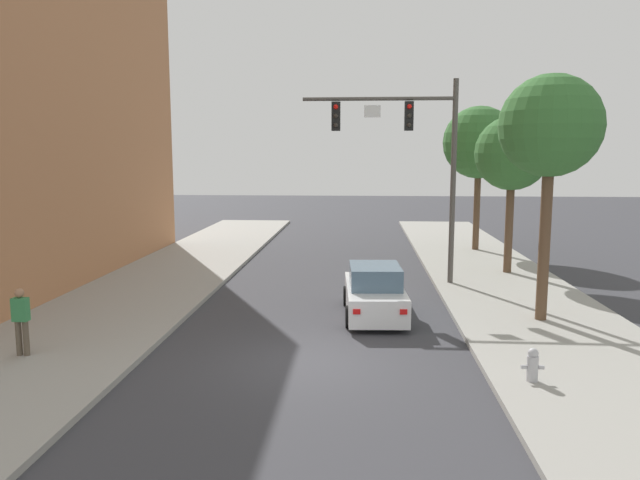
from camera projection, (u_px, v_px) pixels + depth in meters
The scene contains 10 objects.
ground_plane at pixel (309, 362), 14.40m from camera, with size 120.00×120.00×0.00m, color #38383D.
sidewalk_left at pixel (46, 353), 14.83m from camera, with size 5.00×60.00×0.15m, color #99968E.
sidewalk_right at pixel (588, 365), 13.96m from camera, with size 5.00×60.00×0.15m, color #99968E.
traffic_signal_mast at pixel (411, 144), 22.08m from camera, with size 5.66×0.38×7.50m.
car_lead_white at pixel (374, 293), 18.42m from camera, with size 2.00×4.32×1.60m.
pedestrian_sidewalk_left_walker at pixel (21, 318), 14.29m from camera, with size 0.36×0.22×1.64m.
fire_hydrant at pixel (533, 365), 12.74m from camera, with size 0.48×0.24×0.72m.
street_tree_nearest at pixel (551, 128), 16.83m from camera, with size 2.88×2.88×7.01m.
street_tree_second at pixel (512, 154), 24.04m from camera, with size 2.97×2.97×6.32m.
street_tree_third at pixel (479, 143), 29.95m from camera, with size 3.60×3.60×7.19m.
Camera 1 is at (1.21, -13.81, 4.90)m, focal length 33.79 mm.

